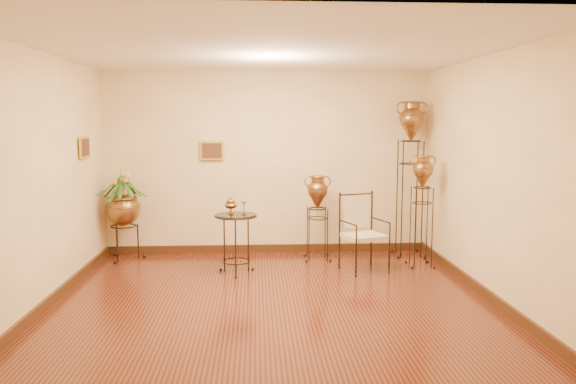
{
  "coord_description": "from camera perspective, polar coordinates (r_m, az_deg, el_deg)",
  "views": [
    {
      "loc": [
        -0.18,
        -6.18,
        2.04
      ],
      "look_at": [
        0.25,
        1.3,
        1.1
      ],
      "focal_mm": 35.0,
      "sensor_mm": 36.0,
      "label": 1
    }
  ],
  "objects": [
    {
      "name": "side_table",
      "position": [
        7.62,
        -5.31,
        -5.14
      ],
      "size": [
        0.55,
        0.55,
        1.02
      ],
      "rotation": [
        0.0,
        0.0,
        -0.0
      ],
      "color": "black",
      "rests_on": "ground"
    },
    {
      "name": "room_shell",
      "position": [
        6.19,
        -1.69,
        4.31
      ],
      "size": [
        5.02,
        5.02,
        2.81
      ],
      "color": "#FFE5A4",
      "rests_on": "ground"
    },
    {
      "name": "armchair",
      "position": [
        7.75,
        7.75,
        -4.15
      ],
      "size": [
        0.74,
        0.72,
        1.06
      ],
      "rotation": [
        0.0,
        0.0,
        0.34
      ],
      "color": "black",
      "rests_on": "ground"
    },
    {
      "name": "amphora_short",
      "position": [
        8.33,
        3.0,
        -2.56
      ],
      "size": [
        0.41,
        0.41,
        1.28
      ],
      "rotation": [
        0.0,
        0.0,
        -0.07
      ],
      "color": "black",
      "rests_on": "ground"
    },
    {
      "name": "ground",
      "position": [
        6.51,
        -1.58,
        -11.12
      ],
      "size": [
        5.0,
        5.0,
        0.0
      ],
      "primitive_type": "plane",
      "color": "#5F2B16",
      "rests_on": "ground"
    },
    {
      "name": "amphora_mid",
      "position": [
        8.12,
        13.43,
        -1.79
      ],
      "size": [
        0.4,
        0.4,
        1.6
      ],
      "rotation": [
        0.0,
        0.0,
        0.12
      ],
      "color": "black",
      "rests_on": "ground"
    },
    {
      "name": "planter_urn",
      "position": [
        8.64,
        -16.43,
        -1.29
      ],
      "size": [
        0.96,
        0.96,
        1.46
      ],
      "rotation": [
        0.0,
        0.0,
        -0.27
      ],
      "color": "black",
      "rests_on": "ground"
    },
    {
      "name": "amphora_tall",
      "position": [
        8.68,
        12.29,
        1.51
      ],
      "size": [
        0.52,
        0.52,
        2.37
      ],
      "rotation": [
        0.0,
        0.0,
        -0.13
      ],
      "color": "black",
      "rests_on": "ground"
    }
  ]
}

